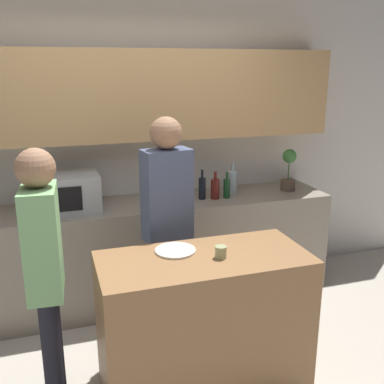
{
  "coord_description": "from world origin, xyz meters",
  "views": [
    {
      "loc": [
        -0.62,
        -2.27,
        2.07
      ],
      "look_at": [
        0.24,
        0.4,
        1.27
      ],
      "focal_mm": 42.0,
      "sensor_mm": 36.0,
      "label": 1
    }
  ],
  "objects_px": {
    "potted_plant": "(289,170)",
    "plate_on_island": "(175,250)",
    "person_center": "(167,213)",
    "cup_0": "(221,252)",
    "bottle_2": "(202,188)",
    "bottle_5": "(233,181)",
    "bottle_0": "(174,189)",
    "microwave": "(67,193)",
    "bottle_1": "(185,187)",
    "bottle_3": "(215,188)",
    "bottle_4": "(227,188)",
    "person_left": "(45,264)"
  },
  "relations": [
    {
      "from": "potted_plant",
      "to": "plate_on_island",
      "type": "bearing_deg",
      "value": -142.33
    },
    {
      "from": "person_center",
      "to": "cup_0",
      "type": "bearing_deg",
      "value": 97.45
    },
    {
      "from": "plate_on_island",
      "to": "cup_0",
      "type": "distance_m",
      "value": 0.3
    },
    {
      "from": "bottle_2",
      "to": "cup_0",
      "type": "xyz_separation_m",
      "value": [
        -0.31,
        -1.25,
        -0.06
      ]
    },
    {
      "from": "bottle_5",
      "to": "person_center",
      "type": "bearing_deg",
      "value": -137.85
    },
    {
      "from": "bottle_2",
      "to": "cup_0",
      "type": "height_order",
      "value": "bottle_2"
    },
    {
      "from": "bottle_0",
      "to": "microwave",
      "type": "bearing_deg",
      "value": -176.35
    },
    {
      "from": "bottle_2",
      "to": "bottle_5",
      "type": "height_order",
      "value": "bottle_5"
    },
    {
      "from": "potted_plant",
      "to": "bottle_1",
      "type": "relative_size",
      "value": 1.68
    },
    {
      "from": "potted_plant",
      "to": "bottle_5",
      "type": "xyz_separation_m",
      "value": [
        -0.53,
        0.08,
        -0.09
      ]
    },
    {
      "from": "bottle_3",
      "to": "person_center",
      "type": "distance_m",
      "value": 0.85
    },
    {
      "from": "microwave",
      "to": "bottle_5",
      "type": "relative_size",
      "value": 1.85
    },
    {
      "from": "bottle_4",
      "to": "person_center",
      "type": "distance_m",
      "value": 0.93
    },
    {
      "from": "bottle_1",
      "to": "person_left",
      "type": "height_order",
      "value": "person_left"
    },
    {
      "from": "microwave",
      "to": "bottle_1",
      "type": "bearing_deg",
      "value": 5.33
    },
    {
      "from": "bottle_0",
      "to": "bottle_3",
      "type": "xyz_separation_m",
      "value": [
        0.35,
        -0.11,
        0.01
      ]
    },
    {
      "from": "bottle_3",
      "to": "plate_on_island",
      "type": "distance_m",
      "value": 1.24
    },
    {
      "from": "plate_on_island",
      "to": "person_left",
      "type": "height_order",
      "value": "person_left"
    },
    {
      "from": "bottle_2",
      "to": "person_left",
      "type": "bearing_deg",
      "value": -139.64
    },
    {
      "from": "microwave",
      "to": "bottle_0",
      "type": "relative_size",
      "value": 2.31
    },
    {
      "from": "microwave",
      "to": "bottle_2",
      "type": "xyz_separation_m",
      "value": [
        1.16,
        -0.02,
        -0.05
      ]
    },
    {
      "from": "bottle_1",
      "to": "bottle_4",
      "type": "xyz_separation_m",
      "value": [
        0.35,
        -0.16,
        0.0
      ]
    },
    {
      "from": "plate_on_island",
      "to": "bottle_5",
      "type": "bearing_deg",
      "value": 53.07
    },
    {
      "from": "person_center",
      "to": "bottle_5",
      "type": "bearing_deg",
      "value": -146.62
    },
    {
      "from": "potted_plant",
      "to": "person_center",
      "type": "relative_size",
      "value": 0.23
    },
    {
      "from": "bottle_2",
      "to": "bottle_4",
      "type": "xyz_separation_m",
      "value": [
        0.22,
        -0.04,
        -0.01
      ]
    },
    {
      "from": "bottle_1",
      "to": "bottle_2",
      "type": "distance_m",
      "value": 0.17
    },
    {
      "from": "microwave",
      "to": "potted_plant",
      "type": "distance_m",
      "value": 2.03
    },
    {
      "from": "potted_plant",
      "to": "cup_0",
      "type": "xyz_separation_m",
      "value": [
        -1.18,
        -1.27,
        -0.16
      ]
    },
    {
      "from": "bottle_1",
      "to": "person_center",
      "type": "xyz_separation_m",
      "value": [
        -0.36,
        -0.76,
        0.03
      ]
    },
    {
      "from": "potted_plant",
      "to": "bottle_2",
      "type": "relative_size",
      "value": 1.49
    },
    {
      "from": "potted_plant",
      "to": "person_left",
      "type": "relative_size",
      "value": 0.24
    },
    {
      "from": "bottle_1",
      "to": "bottle_3",
      "type": "bearing_deg",
      "value": -32.45
    },
    {
      "from": "potted_plant",
      "to": "microwave",
      "type": "bearing_deg",
      "value": -179.96
    },
    {
      "from": "bottle_3",
      "to": "cup_0",
      "type": "distance_m",
      "value": 1.29
    },
    {
      "from": "potted_plant",
      "to": "bottle_1",
      "type": "height_order",
      "value": "potted_plant"
    },
    {
      "from": "bottle_3",
      "to": "person_left",
      "type": "relative_size",
      "value": 0.15
    },
    {
      "from": "potted_plant",
      "to": "bottle_5",
      "type": "bearing_deg",
      "value": 170.95
    },
    {
      "from": "bottle_1",
      "to": "bottle_2",
      "type": "height_order",
      "value": "bottle_2"
    },
    {
      "from": "bottle_1",
      "to": "plate_on_island",
      "type": "xyz_separation_m",
      "value": [
        -0.43,
        -1.19,
        -0.08
      ]
    },
    {
      "from": "bottle_1",
      "to": "person_left",
      "type": "xyz_separation_m",
      "value": [
        -1.22,
        -1.26,
        -0.03
      ]
    },
    {
      "from": "bottle_0",
      "to": "plate_on_island",
      "type": "relative_size",
      "value": 0.87
    },
    {
      "from": "person_left",
      "to": "person_center",
      "type": "height_order",
      "value": "person_center"
    },
    {
      "from": "microwave",
      "to": "bottle_4",
      "type": "height_order",
      "value": "microwave"
    },
    {
      "from": "microwave",
      "to": "cup_0",
      "type": "height_order",
      "value": "microwave"
    },
    {
      "from": "bottle_0",
      "to": "bottle_2",
      "type": "height_order",
      "value": "bottle_2"
    },
    {
      "from": "bottle_5",
      "to": "bottle_1",
      "type": "bearing_deg",
      "value": 178.79
    },
    {
      "from": "bottle_3",
      "to": "bottle_5",
      "type": "relative_size",
      "value": 0.88
    },
    {
      "from": "bottle_3",
      "to": "person_left",
      "type": "height_order",
      "value": "person_left"
    },
    {
      "from": "plate_on_island",
      "to": "person_center",
      "type": "distance_m",
      "value": 0.45
    }
  ]
}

